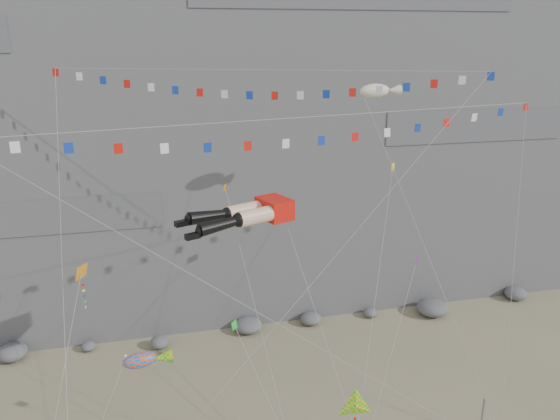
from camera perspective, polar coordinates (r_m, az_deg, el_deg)
cliff at (r=59.41m, az=-6.45°, el=16.69°), size 80.00×28.00×50.00m
talus_boulders at (r=51.21m, az=-3.35°, el=-11.95°), size 60.00×3.00×1.20m
legs_kite at (r=32.53m, az=-3.43°, el=-0.45°), size 10.05×13.25×20.07m
flag_banner_upper at (r=37.34m, az=-1.94°, el=14.37°), size 27.36×19.06×30.25m
flag_banner_lower at (r=32.47m, az=2.58°, el=9.61°), size 35.07×9.41×25.09m
harlequin_kite at (r=33.81m, az=-20.06°, el=-6.19°), size 4.17×8.15×14.99m
fish_windsock at (r=31.51m, az=-14.46°, el=-15.01°), size 7.26×4.71×11.35m
delta_kite at (r=33.40m, az=7.92°, el=-19.70°), size 2.34×7.05×8.77m
blimp_windsock at (r=40.43m, az=9.91°, el=12.08°), size 7.70×12.16×25.47m
small_kite_a at (r=35.82m, az=-5.52°, el=1.39°), size 3.02×13.93×21.26m
small_kite_b at (r=37.29m, az=14.00°, el=-5.48°), size 8.79×9.81×16.90m
small_kite_c at (r=32.07m, az=-4.64°, el=-12.24°), size 4.71×7.95×13.04m
small_kite_d at (r=40.00m, az=11.64°, el=3.88°), size 8.85×14.76×23.43m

